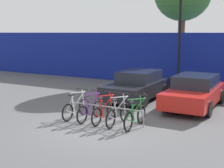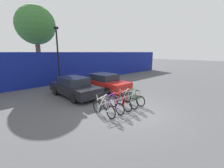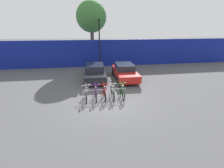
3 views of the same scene
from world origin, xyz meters
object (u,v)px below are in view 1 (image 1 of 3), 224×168
at_px(bicycle_white, 76,108).
at_px(bicycle_red, 104,112).
at_px(bicycle_green, 135,116).
at_px(car_red, 195,92).
at_px(bike_rack, 106,109).
at_px(bicycle_purple, 90,110).
at_px(bicycle_silver, 118,114).
at_px(lamp_post, 180,35).
at_px(car_black, 138,85).

xyz_separation_m(bicycle_white, bicycle_red, (1.23, 0.00, 0.00)).
height_order(bicycle_green, car_red, car_red).
relative_size(bike_rack, bicycle_white, 1.74).
bearing_deg(bike_rack, bicycle_purple, -165.78).
xyz_separation_m(bike_rack, bicycle_silver, (0.56, -0.15, -0.10)).
height_order(bike_rack, bicycle_red, bicycle_red).
height_order(bike_rack, bicycle_purple, bicycle_purple).
xyz_separation_m(bicycle_red, bicycle_green, (1.21, 0.00, 0.00)).
bearing_deg(bicycle_purple, lamp_post, 87.40).
height_order(bicycle_purple, bicycle_silver, same).
relative_size(bicycle_white, lamp_post, 0.32).
bearing_deg(bicycle_silver, lamp_post, 94.02).
bearing_deg(lamp_post, bicycle_red, -91.84).
bearing_deg(car_black, bicycle_white, -100.18).
distance_m(bicycle_purple, bicycle_red, 0.59).
bearing_deg(bicycle_white, lamp_post, 83.33).
bearing_deg(bicycle_silver, car_red, 67.94).
height_order(bicycle_purple, bicycle_red, same).
xyz_separation_m(bicycle_green, car_black, (-1.71, 4.07, 0.31)).
relative_size(bicycle_purple, bicycle_silver, 1.00).
bearing_deg(bicycle_white, bicycle_purple, 3.85).
xyz_separation_m(bicycle_silver, bicycle_green, (0.66, 0.00, 0.00)).
distance_m(bicycle_white, bicycle_green, 2.44).
height_order(bicycle_white, lamp_post, lamp_post).
bearing_deg(car_red, bicycle_purple, -126.61).
bearing_deg(car_black, bike_rack, -82.91).
relative_size(car_black, car_red, 1.00).
height_order(bicycle_white, bicycle_purple, same).
bearing_deg(bicycle_red, bike_rack, 95.40).
distance_m(bicycle_purple, bicycle_silver, 1.15).
relative_size(bicycle_silver, car_black, 0.38).
bearing_deg(bicycle_white, bicycle_green, 3.85).
bearing_deg(car_black, bicycle_purple, -91.40).
bearing_deg(bicycle_silver, bicycle_green, 1.90).
distance_m(bicycle_silver, car_red, 4.21).
distance_m(bicycle_silver, bicycle_green, 0.66).
bearing_deg(car_red, bicycle_green, -105.27).
relative_size(bike_rack, bicycle_purple, 1.74).
distance_m(bicycle_purple, lamp_post, 8.44).
bearing_deg(bicycle_red, bicycle_silver, 2.17).
distance_m(bike_rack, bicycle_silver, 0.59).
bearing_deg(car_red, bicycle_white, -132.22).
bearing_deg(bicycle_silver, bike_rack, 167.02).
height_order(bicycle_red, bicycle_green, same).
distance_m(bicycle_silver, lamp_post, 8.40).
xyz_separation_m(car_red, lamp_post, (-2.00, 4.14, 2.32)).
height_order(car_black, car_red, same).
relative_size(bicycle_white, car_black, 0.38).
bearing_deg(bicycle_purple, car_red, 56.87).
distance_m(bicycle_purple, bicycle_green, 1.80).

